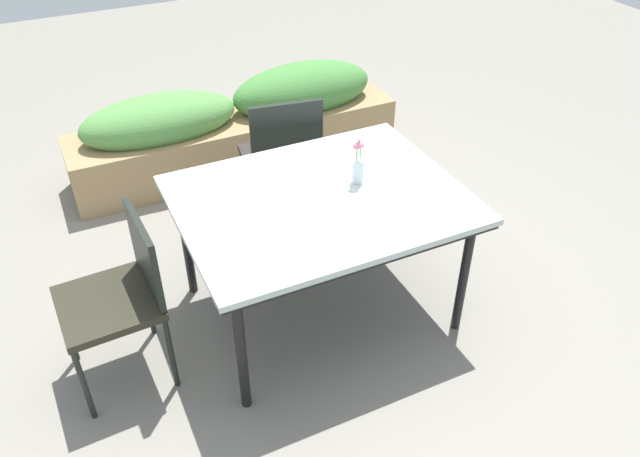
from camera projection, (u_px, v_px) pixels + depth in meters
name	position (u px, v px, depth m)	size (l,w,h in m)	color
ground_plane	(313.00, 303.00, 3.66)	(12.00, 12.00, 0.00)	gray
dining_table	(320.00, 206.00, 3.21)	(1.43, 1.11, 0.77)	silver
chair_far_side	(283.00, 154.00, 4.00)	(0.53, 0.53, 0.94)	#2D2626
chair_end_left	(122.00, 291.00, 2.97)	(0.47, 0.47, 0.89)	#2A281C
flower_vase	(358.00, 166.00, 3.23)	(0.06, 0.06, 0.27)	silver
planter_box	(237.00, 125.00, 4.73)	(2.46, 0.54, 0.72)	#9E7F56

